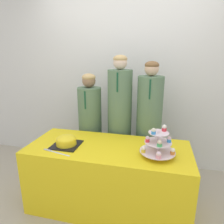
% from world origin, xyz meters
% --- Properties ---
extents(wall_back, '(9.00, 0.06, 2.70)m').
position_xyz_m(wall_back, '(0.00, 1.41, 1.35)').
color(wall_back, silver).
rests_on(wall_back, ground_plane).
extents(table, '(1.66, 0.70, 0.71)m').
position_xyz_m(table, '(0.00, 0.35, 0.36)').
color(table, yellow).
rests_on(table, ground_plane).
extents(round_cake, '(0.28, 0.28, 0.11)m').
position_xyz_m(round_cake, '(-0.43, 0.28, 0.76)').
color(round_cake, black).
rests_on(round_cake, table).
extents(cake_knife, '(0.31, 0.09, 0.01)m').
position_xyz_m(cake_knife, '(-0.50, 0.11, 0.71)').
color(cake_knife, silver).
rests_on(cake_knife, table).
extents(cupcake_stand, '(0.33, 0.33, 0.29)m').
position_xyz_m(cupcake_stand, '(0.49, 0.27, 0.83)').
color(cupcake_stand, silver).
rests_on(cupcake_stand, table).
extents(student_0, '(0.30, 0.31, 1.40)m').
position_xyz_m(student_0, '(-0.39, 0.89, 0.66)').
color(student_0, '#567556').
rests_on(student_0, ground_plane).
extents(student_1, '(0.30, 0.30, 1.62)m').
position_xyz_m(student_1, '(0.01, 0.89, 0.77)').
color(student_1, '#567556').
rests_on(student_1, ground_plane).
extents(student_2, '(0.30, 0.31, 1.55)m').
position_xyz_m(student_2, '(0.37, 0.89, 0.73)').
color(student_2, '#567556').
rests_on(student_2, ground_plane).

